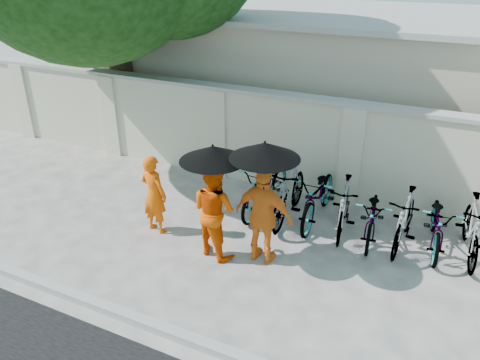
% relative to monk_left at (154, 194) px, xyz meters
% --- Properties ---
extents(ground, '(80.00, 80.00, 0.00)m').
position_rel_monk_left_xyz_m(ground, '(0.90, -0.45, -0.74)').
color(ground, beige).
extents(kerb, '(40.00, 0.16, 0.12)m').
position_rel_monk_left_xyz_m(kerb, '(0.90, -2.15, -0.68)').
color(kerb, '#A2A29F').
rests_on(kerb, ground).
extents(compound_wall, '(20.00, 0.30, 2.00)m').
position_rel_monk_left_xyz_m(compound_wall, '(1.90, 2.75, 0.26)').
color(compound_wall, beige).
rests_on(compound_wall, ground).
extents(building_behind, '(14.00, 6.00, 3.20)m').
position_rel_monk_left_xyz_m(building_behind, '(2.90, 6.55, 0.86)').
color(building_behind, '#BAAE9B').
rests_on(building_behind, ground).
extents(monk_left, '(0.59, 0.44, 1.49)m').
position_rel_monk_left_xyz_m(monk_left, '(0.00, 0.00, 0.00)').
color(monk_left, '#F25905').
rests_on(monk_left, ground).
extents(monk_center, '(0.95, 0.83, 1.65)m').
position_rel_monk_left_xyz_m(monk_center, '(1.32, -0.16, 0.08)').
color(monk_center, '#E34D03').
rests_on(monk_center, ground).
extents(parasol_center, '(1.06, 1.06, 1.06)m').
position_rel_monk_left_xyz_m(parasol_center, '(1.37, -0.24, 1.13)').
color(parasol_center, black).
rests_on(parasol_center, ground).
extents(monk_right, '(1.02, 0.47, 1.70)m').
position_rel_monk_left_xyz_m(monk_right, '(2.15, -0.02, 0.10)').
color(monk_right, orange).
rests_on(monk_right, ground).
extents(parasol_right, '(1.09, 1.09, 1.18)m').
position_rel_monk_left_xyz_m(parasol_right, '(2.17, -0.10, 1.27)').
color(parasol_right, black).
rests_on(parasol_right, ground).
extents(bike_0, '(0.78, 1.95, 1.00)m').
position_rel_monk_left_xyz_m(bike_0, '(1.52, 1.59, -0.24)').
color(bike_0, gray).
rests_on(bike_0, ground).
extents(bike_1, '(0.61, 1.90, 1.13)m').
position_rel_monk_left_xyz_m(bike_1, '(2.05, 1.46, -0.18)').
color(bike_1, gray).
rests_on(bike_1, ground).
extents(bike_2, '(0.73, 1.99, 1.04)m').
position_rel_monk_left_xyz_m(bike_2, '(2.58, 1.64, -0.23)').
color(bike_2, gray).
rests_on(bike_2, ground).
extents(bike_3, '(0.69, 1.72, 1.00)m').
position_rel_monk_left_xyz_m(bike_3, '(3.11, 1.46, -0.24)').
color(bike_3, gray).
rests_on(bike_3, ground).
extents(bike_4, '(0.77, 1.73, 0.88)m').
position_rel_monk_left_xyz_m(bike_4, '(3.63, 1.46, -0.31)').
color(bike_4, gray).
rests_on(bike_4, ground).
extents(bike_5, '(0.58, 1.71, 1.01)m').
position_rel_monk_left_xyz_m(bike_5, '(4.16, 1.45, -0.24)').
color(bike_5, gray).
rests_on(bike_5, ground).
extents(bike_6, '(0.80, 1.82, 0.93)m').
position_rel_monk_left_xyz_m(bike_6, '(4.69, 1.63, -0.28)').
color(bike_6, gray).
rests_on(bike_6, ground).
extents(bike_7, '(0.68, 1.77, 1.04)m').
position_rel_monk_left_xyz_m(bike_7, '(5.22, 1.62, -0.23)').
color(bike_7, gray).
rests_on(bike_7, ground).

